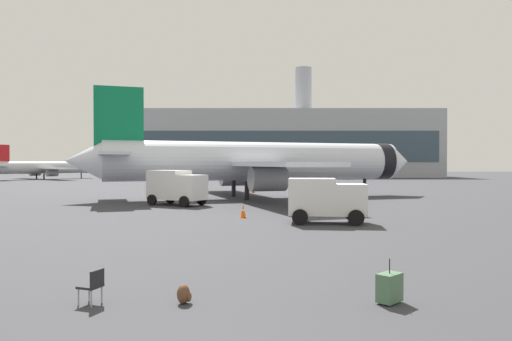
{
  "coord_description": "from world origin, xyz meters",
  "views": [
    {
      "loc": [
        0.12,
        -6.0,
        3.44
      ],
      "look_at": [
        0.18,
        25.04,
        3.0
      ],
      "focal_mm": 33.47,
      "sensor_mm": 36.0,
      "label": 1
    }
  ],
  "objects": [
    {
      "name": "safety_cone_mid",
      "position": [
        -10.74,
        47.23,
        0.31
      ],
      "size": [
        0.44,
        0.44,
        0.64
      ],
      "color": "#F2590C",
      "rests_on": "ground"
    },
    {
      "name": "safety_cone_outer",
      "position": [
        -0.21,
        50.59,
        0.33
      ],
      "size": [
        0.44,
        0.44,
        0.67
      ],
      "color": "#F2590C",
      "rests_on": "ground"
    },
    {
      "name": "terminal_building",
      "position": [
        7.37,
        121.8,
        8.68
      ],
      "size": [
        79.71,
        21.21,
        29.12
      ],
      "color": "#9EA3AD",
      "rests_on": "ground"
    },
    {
      "name": "cargo_van",
      "position": [
        4.17,
        21.47,
        1.45
      ],
      "size": [
        4.59,
        2.75,
        2.6
      ],
      "color": "white",
      "rests_on": "ground"
    },
    {
      "name": "airplane_taxiing",
      "position": [
        -46.61,
        99.75,
        2.57
      ],
      "size": [
        19.57,
        21.38,
        7.39
      ],
      "color": "silver",
      "rests_on": "ground"
    },
    {
      "name": "gate_chair",
      "position": [
        -3.87,
        5.6,
        0.5
      ],
      "size": [
        0.62,
        0.62,
        0.86
      ],
      "color": "black",
      "rests_on": "ground"
    },
    {
      "name": "service_truck",
      "position": [
        -6.48,
        33.4,
        1.61
      ],
      "size": [
        5.26,
        4.32,
        2.9
      ],
      "color": "white",
      "rests_on": "ground"
    },
    {
      "name": "safety_cone_far",
      "position": [
        -0.7,
        24.44,
        0.4
      ],
      "size": [
        0.44,
        0.44,
        0.82
      ],
      "color": "#F2590C",
      "rests_on": "ground"
    },
    {
      "name": "safety_cone_near",
      "position": [
        -5.83,
        41.4,
        0.36
      ],
      "size": [
        0.44,
        0.44,
        0.73
      ],
      "color": "#F2590C",
      "rests_on": "ground"
    },
    {
      "name": "traveller_backpack",
      "position": [
        -1.65,
        5.67,
        0.23
      ],
      "size": [
        0.36,
        0.4,
        0.48
      ],
      "color": "brown",
      "rests_on": "ground"
    },
    {
      "name": "airplane_at_gate",
      "position": [
        0.22,
        41.66,
        3.66
      ],
      "size": [
        34.96,
        31.93,
        10.5
      ],
      "color": "silver",
      "rests_on": "ground"
    },
    {
      "name": "rolling_suitcase",
      "position": [
        3.42,
        5.71,
        0.39
      ],
      "size": [
        0.74,
        0.73,
        1.1
      ],
      "color": "#476B4C",
      "rests_on": "ground"
    }
  ]
}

